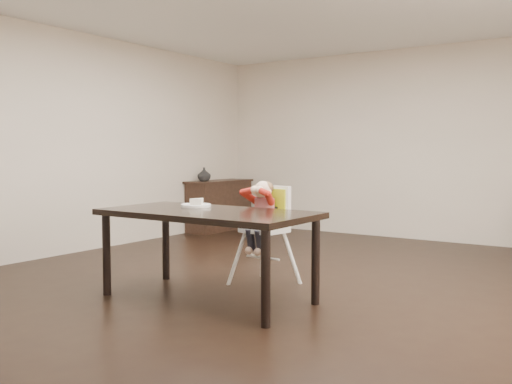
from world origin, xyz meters
The scene contains 7 objects.
ground centered at (0.00, 0.00, 0.00)m, with size 7.00×7.00×0.00m, color black.
room_walls centered at (0.00, 0.00, 1.86)m, with size 6.02×7.02×2.71m.
dining_table centered at (-0.24, -0.74, 0.67)m, with size 1.80×0.90×0.75m.
high_chair centered at (-0.14, 0.00, 0.68)m, with size 0.45×0.45×0.97m.
plate centered at (-0.50, -0.56, 0.78)m, with size 0.34×0.34×0.08m.
sideboard centered at (-2.78, 2.70, 0.40)m, with size 0.44×1.26×0.79m.
vase centered at (-2.78, 2.32, 0.89)m, with size 0.20×0.21×0.20m, color #99999E.
Camera 1 is at (2.74, -4.42, 1.23)m, focal length 40.00 mm.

